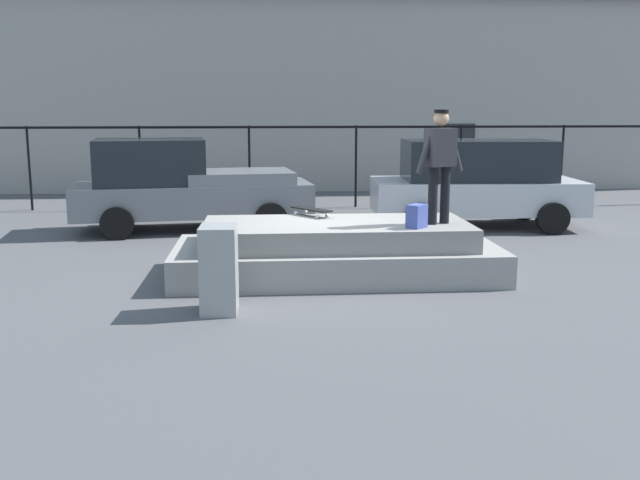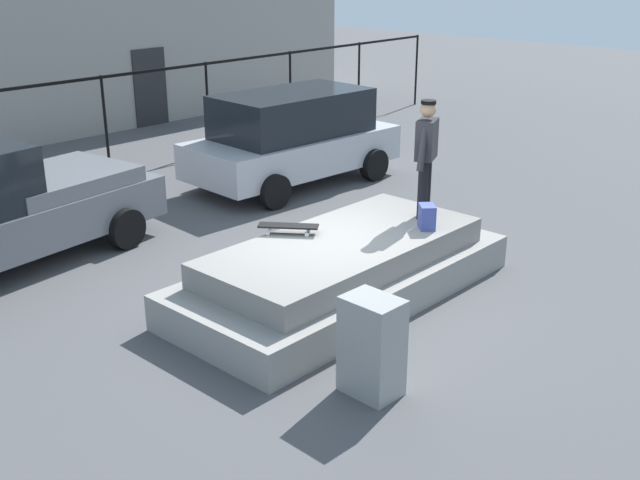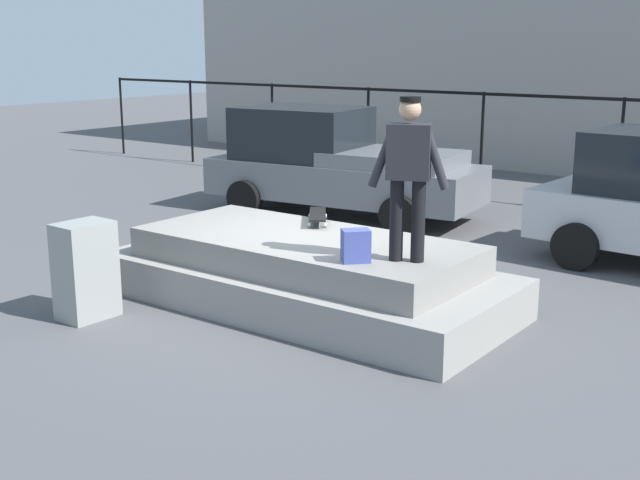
# 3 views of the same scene
# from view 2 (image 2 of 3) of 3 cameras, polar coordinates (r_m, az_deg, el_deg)

# --- Properties ---
(ground_plane) EXTENTS (60.00, 60.00, 0.00)m
(ground_plane) POSITION_cam_2_polar(r_m,az_deg,el_deg) (10.53, 0.52, -3.94)
(ground_plane) COLOR #4C4C4F
(concrete_ledge) EXTENTS (4.82, 2.17, 0.81)m
(concrete_ledge) POSITION_cam_2_polar(r_m,az_deg,el_deg) (10.33, 1.68, -2.24)
(concrete_ledge) COLOR gray
(concrete_ledge) RESTS_ON ground_plane
(skateboarder) EXTENTS (0.79, 0.41, 1.66)m
(skateboarder) POSITION_cam_2_polar(r_m,az_deg,el_deg) (10.88, 7.84, 6.54)
(skateboarder) COLOR black
(skateboarder) RESTS_ON concrete_ledge
(skateboard) EXTENTS (0.64, 0.77, 0.12)m
(skateboard) POSITION_cam_2_polar(r_m,az_deg,el_deg) (10.34, -2.35, 1.01)
(skateboard) COLOR black
(skateboard) RESTS_ON concrete_ledge
(backpack) EXTENTS (0.34, 0.34, 0.34)m
(backpack) POSITION_cam_2_polar(r_m,az_deg,el_deg) (10.60, 7.89, 1.71)
(backpack) COLOR #3F4C99
(backpack) RESTS_ON concrete_ledge
(car_silver_hatchback_mid) EXTENTS (4.39, 2.32, 1.82)m
(car_silver_hatchback_mid) POSITION_cam_2_polar(r_m,az_deg,el_deg) (15.27, -2.01, 7.66)
(car_silver_hatchback_mid) COLOR #B7B7BC
(car_silver_hatchback_mid) RESTS_ON ground_plane
(utility_box) EXTENTS (0.46, 0.61, 1.08)m
(utility_box) POSITION_cam_2_polar(r_m,az_deg,el_deg) (8.06, 3.85, -7.83)
(utility_box) COLOR gray
(utility_box) RESTS_ON ground_plane
(fence_row) EXTENTS (24.06, 0.06, 2.05)m
(fence_row) POSITION_cam_2_polar(r_m,az_deg,el_deg) (15.72, -19.80, 8.69)
(fence_row) COLOR black
(fence_row) RESTS_ON ground_plane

